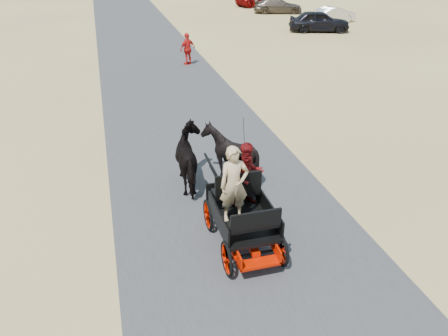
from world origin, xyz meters
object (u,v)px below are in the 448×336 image
object	(u,v)px
horse_left	(192,159)
horse_right	(229,154)
carriage	(242,231)
car_c	(278,6)
pedestrian	(188,49)
car_d	(258,0)
car_b	(333,15)
car_a	(319,21)

from	to	relation	value
horse_left	horse_right	size ratio (longest dim) A/B	1.18
carriage	car_c	bearing A→B (deg)	66.96
horse_left	pedestrian	world-z (taller)	pedestrian
car_c	car_d	distance (m)	4.70
horse_right	horse_left	bearing A→B (deg)	0.00
horse_right	car_b	bearing A→B (deg)	-124.15
horse_right	car_b	size ratio (longest dim) A/B	0.44
horse_left	horse_right	distance (m)	1.10
carriage	car_b	world-z (taller)	car_b
horse_left	car_b	size ratio (longest dim) A/B	0.52
pedestrian	horse_left	bearing A→B (deg)	51.35
carriage	horse_left	size ratio (longest dim) A/B	1.20
pedestrian	car_a	bearing A→B (deg)	-177.63
pedestrian	car_b	bearing A→B (deg)	-173.67
carriage	car_d	size ratio (longest dim) A/B	0.54
carriage	car_a	world-z (taller)	car_a
horse_right	car_c	bearing A→B (deg)	-114.27
pedestrian	car_d	distance (m)	22.96
horse_left	car_c	world-z (taller)	horse_left
carriage	horse_left	bearing A→B (deg)	100.39
horse_left	car_a	world-z (taller)	horse_left
horse_right	car_b	xyz separation A→B (m)	(15.30, 22.55, -0.21)
pedestrian	car_c	xyz separation A→B (m)	(11.45, 15.38, -0.23)
horse_right	car_b	world-z (taller)	horse_right
pedestrian	car_a	size ratio (longest dim) A/B	0.39
car_c	car_d	xyz separation A→B (m)	(-0.31, 4.69, -0.02)
carriage	horse_left	world-z (taller)	horse_left
carriage	car_d	bearing A→B (deg)	70.12
horse_left	car_c	xyz separation A→B (m)	(13.93, 28.45, -0.21)
pedestrian	carriage	bearing A→B (deg)	55.24
carriage	horse_right	size ratio (longest dim) A/B	1.41
pedestrian	horse_right	bearing A→B (deg)	56.06
horse_left	horse_right	world-z (taller)	horse_right
car_d	car_b	bearing A→B (deg)	177.90
carriage	horse_left	distance (m)	3.09
horse_left	car_b	xyz separation A→B (m)	(16.40, 22.55, -0.21)
carriage	car_b	xyz separation A→B (m)	(15.85, 25.55, 0.28)
horse_right	car_d	size ratio (longest dim) A/B	0.38
car_a	car_d	distance (m)	13.52
horse_right	pedestrian	distance (m)	13.14
pedestrian	car_b	size ratio (longest dim) A/B	0.45
pedestrian	car_a	distance (m)	12.98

